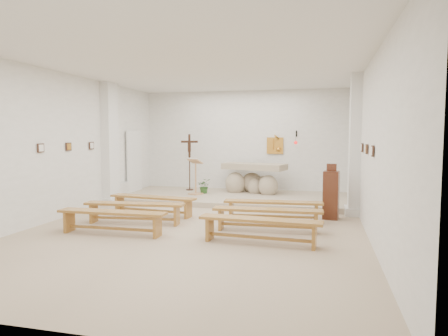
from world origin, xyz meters
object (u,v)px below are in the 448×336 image
(lectern, at_px, (195,176))
(bench_left_third, at_px, (112,217))
(bench_left_front, at_px, (153,201))
(bench_left_second, at_px, (135,208))
(bench_right_second, at_px, (267,214))
(bench_right_third, at_px, (260,225))
(crucifix_stand, at_px, (190,158))
(altar, at_px, (253,180))
(bench_right_front, at_px, (273,206))
(donation_pedestal, at_px, (331,195))

(lectern, bearing_deg, bench_left_third, -72.27)
(bench_left_front, distance_m, bench_left_second, 1.00)
(lectern, distance_m, bench_right_second, 4.57)
(lectern, xyz_separation_m, bench_right_third, (2.74, -4.63, -0.36))
(crucifix_stand, height_order, bench_right_third, crucifix_stand)
(altar, distance_m, bench_left_second, 4.86)
(bench_left_second, distance_m, bench_right_third, 3.17)
(bench_left_front, distance_m, bench_right_front, 3.01)
(donation_pedestal, xyz_separation_m, bench_left_front, (-4.32, -0.63, -0.22))
(altar, xyz_separation_m, lectern, (-1.69, -0.82, 0.17))
(altar, distance_m, donation_pedestal, 3.68)
(donation_pedestal, bearing_deg, bench_left_front, -164.08)
(bench_left_front, bearing_deg, bench_left_second, -83.22)
(donation_pedestal, bearing_deg, bench_right_front, -146.67)
(bench_right_front, bearing_deg, crucifix_stand, 128.02)
(bench_right_front, distance_m, bench_right_third, 1.99)
(donation_pedestal, bearing_deg, bench_right_third, -108.93)
(bench_left_second, bearing_deg, bench_right_front, 12.42)
(lectern, distance_m, donation_pedestal, 4.53)
(bench_left_front, bearing_deg, lectern, 91.01)
(altar, xyz_separation_m, bench_right_third, (1.05, -5.44, -0.19))
(crucifix_stand, distance_m, donation_pedestal, 5.44)
(bench_left_third, bearing_deg, bench_left_second, 89.45)
(altar, relative_size, bench_right_third, 0.94)
(bench_right_second, height_order, bench_left_third, same)
(altar, bearing_deg, bench_left_front, -104.70)
(donation_pedestal, bearing_deg, bench_left_second, -151.76)
(altar, height_order, donation_pedestal, donation_pedestal)
(bench_left_front, height_order, bench_right_third, same)
(bench_right_front, bearing_deg, bench_left_second, -166.18)
(altar, height_order, bench_left_third, altar)
(lectern, relative_size, bench_left_front, 0.50)
(bench_right_front, bearing_deg, bench_left_front, 175.53)
(altar, relative_size, bench_left_front, 0.93)
(donation_pedestal, height_order, bench_left_front, donation_pedestal)
(bench_left_second, xyz_separation_m, bench_left_third, (-0.00, -1.00, 0.00))
(bench_left_third, bearing_deg, donation_pedestal, 30.69)
(bench_right_second, distance_m, bench_left_third, 3.17)
(bench_right_front, xyz_separation_m, bench_left_third, (-3.01, -1.99, 0.00))
(bench_left_front, bearing_deg, bench_right_front, 6.78)
(bench_left_front, height_order, bench_right_front, same)
(bench_left_front, distance_m, bench_right_second, 3.17)
(bench_left_second, relative_size, bench_right_third, 1.00)
(bench_right_front, bearing_deg, lectern, 131.67)
(donation_pedestal, distance_m, bench_left_third, 5.06)
(bench_right_second, relative_size, bench_right_third, 1.00)
(altar, bearing_deg, bench_right_front, -58.19)
(crucifix_stand, xyz_separation_m, donation_pedestal, (4.55, -2.91, -0.65))
(altar, bearing_deg, bench_left_third, -94.92)
(bench_left_third, bearing_deg, altar, 69.65)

